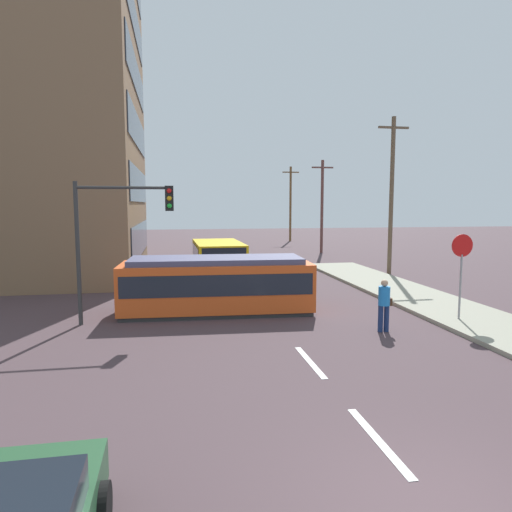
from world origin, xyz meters
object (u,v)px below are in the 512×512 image
Objects in this scene: streetcar_tram at (216,284)px; utility_pole_mid at (392,193)px; city_bus at (218,257)px; traffic_light_mast at (118,224)px; utility_pole_distant at (290,202)px; pedestrian_crossing at (384,302)px; utility_pole_far at (322,205)px; stop_sign at (462,259)px.

utility_pole_mid is (10.70, 7.69, 3.56)m from streetcar_tram.
traffic_light_mast is at bearing -113.84° from city_bus.
city_bus is 25.84m from utility_pole_distant.
streetcar_tram is 4.25× the size of pedestrian_crossing.
city_bus is (0.88, 8.49, 0.03)m from streetcar_tram.
utility_pole_far is at bearing 91.00° from utility_pole_mid.
pedestrian_crossing is at bearing -103.45° from utility_pole_far.
streetcar_tram is 0.80× the size of utility_pole_mid.
streetcar_tram is 22.37m from utility_pole_far.
streetcar_tram is 8.53m from city_bus.
traffic_light_mast is (-8.29, 2.56, 2.43)m from pedestrian_crossing.
city_bus is at bearing 108.56° from pedestrian_crossing.
city_bus is at bearing 175.38° from utility_pole_mid.
streetcar_tram is 13.65m from utility_pole_mid.
utility_pole_distant is (0.33, 24.35, -0.42)m from utility_pole_mid.
utility_pole_mid reaches higher than utility_pole_far.
stop_sign is 0.36× the size of utility_pole_distant.
utility_pole_far is (13.83, 20.61, 0.60)m from traffic_light_mast.
city_bus is 0.66× the size of utility_pole_distant.
pedestrian_crossing is at bearing -36.29° from streetcar_tram.
city_bus is at bearing -131.01° from utility_pole_far.
utility_pole_distant is (3.05, 35.08, 2.01)m from stop_sign.
streetcar_tram is at bearing -95.91° from city_bus.
pedestrian_crossing is 9.02m from traffic_light_mast.
stop_sign is (3.03, 0.60, 1.25)m from pedestrian_crossing.
streetcar_tram is 6.14m from pedestrian_crossing.
traffic_light_mast is at bearing 162.82° from pedestrian_crossing.
stop_sign is 0.38× the size of utility_pole_far.
utility_pole_distant reaches higher than streetcar_tram.
utility_pole_mid reaches higher than city_bus.
city_bus is at bearing 66.16° from traffic_light_mast.
streetcar_tram is 34.03m from utility_pole_distant.
utility_pole_mid is (5.75, 11.33, 3.68)m from pedestrian_crossing.
utility_pole_mid is at bearing -4.62° from city_bus.
utility_pole_distant reaches higher than city_bus.
stop_sign reaches higher than streetcar_tram.
city_bus is 10.46m from utility_pole_mid.
pedestrian_crossing is (4.07, -12.12, -0.16)m from city_bus.
city_bus is at bearing 84.09° from streetcar_tram.
traffic_light_mast is 0.63× the size of utility_pole_far.
traffic_light_mast is 24.83m from utility_pole_far.
pedestrian_crossing is 0.21× the size of utility_pole_distant.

